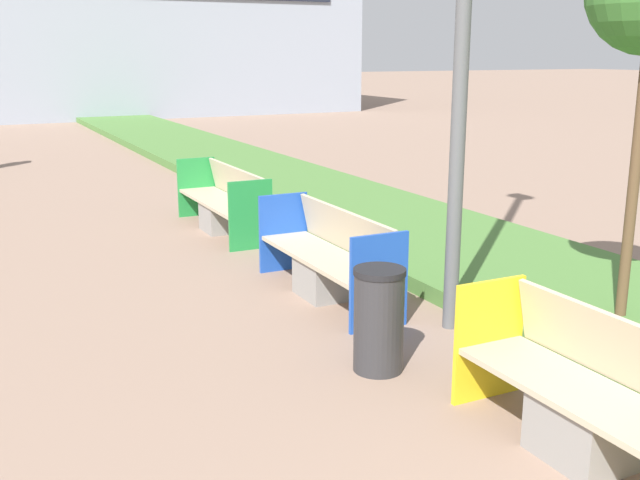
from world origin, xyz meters
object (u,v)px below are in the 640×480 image
at_px(bench_blue_frame, 329,263).
at_px(litter_bin, 379,320).
at_px(bench_green_frame, 224,206).
at_px(bench_yellow_frame, 591,406).

height_order(bench_blue_frame, litter_bin, bench_blue_frame).
bearing_deg(bench_green_frame, bench_blue_frame, -90.03).
bearing_deg(bench_yellow_frame, bench_green_frame, 89.96).
distance_m(bench_blue_frame, litter_bin, 2.01).
relative_size(bench_yellow_frame, bench_green_frame, 0.83).
bearing_deg(litter_bin, bench_green_frame, 84.41).
bearing_deg(bench_green_frame, bench_yellow_frame, -90.04).
height_order(bench_green_frame, litter_bin, bench_green_frame).
relative_size(bench_green_frame, litter_bin, 2.78).
distance_m(bench_green_frame, litter_bin, 5.38).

